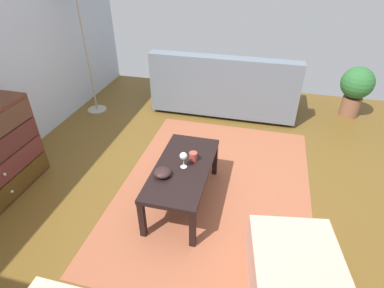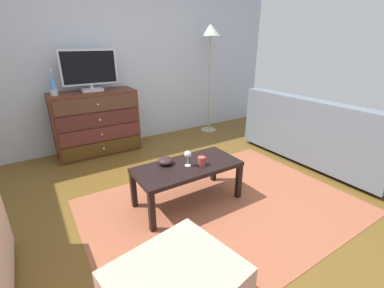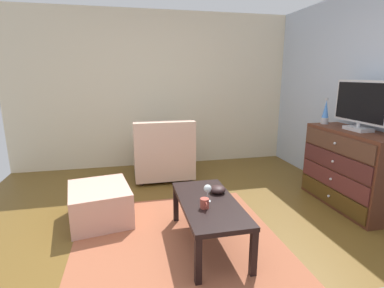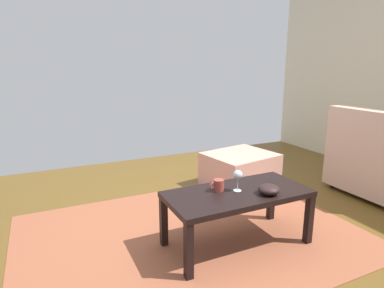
% 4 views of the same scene
% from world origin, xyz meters
% --- Properties ---
extents(ground_plane, '(5.83, 4.89, 0.05)m').
position_xyz_m(ground_plane, '(0.00, 0.00, -0.03)').
color(ground_plane, brown).
extents(wall_accent_rear, '(5.83, 0.12, 2.52)m').
position_xyz_m(wall_accent_rear, '(0.00, 2.21, 1.26)').
color(wall_accent_rear, '#B2BFD1').
rests_on(wall_accent_rear, ground_plane).
extents(area_rug, '(2.60, 1.90, 0.01)m').
position_xyz_m(area_rug, '(0.20, -0.20, 0.00)').
color(area_rug, '#A2583B').
rests_on(area_rug, ground_plane).
extents(dresser, '(1.15, 0.49, 0.91)m').
position_xyz_m(dresser, '(-0.47, 1.89, 0.45)').
color(dresser, '#552B1B').
rests_on(dresser, ground_plane).
extents(tv, '(0.74, 0.18, 0.55)m').
position_xyz_m(tv, '(-0.46, 1.92, 1.20)').
color(tv, silver).
rests_on(tv, dresser).
extents(lava_lamp, '(0.09, 0.09, 0.33)m').
position_xyz_m(lava_lamp, '(-0.94, 1.85, 1.05)').
color(lava_lamp, '#B7B7BC').
rests_on(lava_lamp, dresser).
extents(coffee_table, '(1.05, 0.50, 0.42)m').
position_xyz_m(coffee_table, '(-0.05, 0.07, 0.37)').
color(coffee_table, black).
rests_on(coffee_table, ground_plane).
extents(wine_glass, '(0.07, 0.07, 0.16)m').
position_xyz_m(wine_glass, '(-0.05, 0.06, 0.54)').
color(wine_glass, silver).
rests_on(wine_glass, coffee_table).
extents(mug, '(0.11, 0.08, 0.08)m').
position_xyz_m(mug, '(0.07, -0.00, 0.46)').
color(mug, '#AE4639').
rests_on(mug, coffee_table).
extents(bowl_decorative, '(0.15, 0.15, 0.07)m').
position_xyz_m(bowl_decorative, '(-0.22, 0.21, 0.45)').
color(bowl_decorative, '#301E1D').
rests_on(bowl_decorative, coffee_table).
extents(couch_large, '(0.85, 2.03, 0.88)m').
position_xyz_m(couch_large, '(2.00, 0.00, 0.34)').
color(couch_large, '#332319').
rests_on(couch_large, ground_plane).
extents(standing_lamp, '(0.32, 0.32, 1.82)m').
position_xyz_m(standing_lamp, '(1.50, 1.85, 1.56)').
color(standing_lamp, '#A59E8C').
rests_on(standing_lamp, ground_plane).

